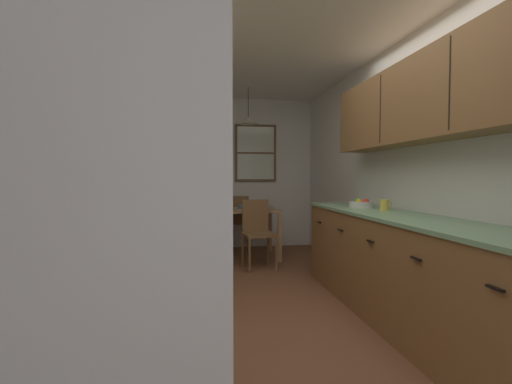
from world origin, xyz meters
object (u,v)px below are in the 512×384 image
Objects in this scene: stove_range at (141,308)px; dining_chair_near at (258,230)px; dining_chair_far at (238,220)px; fruit_bowl at (361,204)px; storage_canister at (149,211)px; refrigerator at (129,257)px; microwave_over_range at (117,103)px; dining_table at (248,217)px; table_serving_bowl at (243,207)px; mug_spare at (384,205)px; trash_bin at (196,249)px.

stove_range reaches higher than dining_chair_near.
dining_chair_far is 3.81× the size of fruit_bowl.
refrigerator is at bearing -86.65° from storage_canister.
dining_chair_far is 5.56× the size of storage_canister.
stove_range reaches higher than dining_chair_far.
stove_range is 0.67m from storage_canister.
microwave_over_range reaches higher than dining_table.
storage_canister is at bearing 93.35° from refrigerator.
table_serving_bowl is (0.02, -0.59, 0.26)m from dining_chair_far.
dining_chair_near is at bearing -78.39° from table_serving_bowl.
table_serving_bowl reaches higher than dining_table.
refrigerator is at bearing -138.49° from mug_spare.
microwave_over_range is 3.20m from dining_chair_near.
dining_table is at bearing 41.08° from trash_bin.
mug_spare is 2.52m from table_serving_bowl.
fruit_bowl is at bearing -62.92° from table_serving_bowl.
fruit_bowl is (1.98, 1.41, 0.47)m from stove_range.
stove_range is 6.62× the size of table_serving_bowl.
microwave_over_range is at bearing 104.03° from refrigerator.
storage_canister is (-0.01, 0.43, 0.51)m from stove_range.
microwave_over_range is 2.50m from mug_spare.
fruit_bowl reaches higher than dining_chair_far.
microwave_over_range is 3.00m from trash_bin.
mug_spare is at bearing 17.09° from storage_canister.
dining_chair_near is 1.63m from fruit_bowl.
dining_table is 3.11m from storage_canister.
dining_table is 5.33× the size of storage_canister.
mug_spare is at bearing -66.59° from dining_table.
dining_chair_far is 7.58× the size of mug_spare.
stove_range is 1.27× the size of dining_table.
microwave_over_range is (-0.17, 0.70, 0.71)m from refrigerator.
dining_chair_far reaches higher than trash_bin.
mug_spare is at bearing 41.51° from refrigerator.
trash_bin is at bearing -135.21° from table_serving_bowl.
microwave_over_range is 0.78m from storage_canister.
refrigerator reaches higher than dining_chair_far.
storage_canister is at bearing -116.05° from dining_chair_near.
trash_bin is at bearing -118.03° from dining_chair_far.
trash_bin is at bearing 83.66° from stove_range.
refrigerator reaches higher than dining_chair_near.
dining_chair_near is at bearing 5.56° from trash_bin.
trash_bin is (0.29, 2.65, -0.19)m from stove_range.
stove_range reaches higher than storage_canister.
fruit_bowl is at bearing -36.33° from trash_bin.
dining_chair_far is (0.91, 4.62, -0.41)m from refrigerator.
dining_chair_near is at bearing 67.75° from stove_range.
stove_range is at bearing -0.03° from microwave_over_range.
microwave_over_range reaches higher than fruit_bowl.
dining_chair_far is 3.66m from storage_canister.
dining_table is 0.62m from dining_chair_far.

